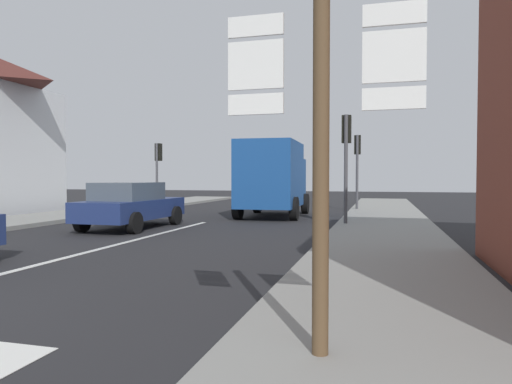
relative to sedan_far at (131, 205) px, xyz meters
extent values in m
plane|color=#232326|center=(1.56, 0.40, -0.76)|extent=(80.00, 80.00, 0.00)
cube|color=gray|center=(7.84, -1.60, -0.69)|extent=(3.08, 44.00, 0.14)
cube|color=silver|center=(1.56, -3.60, -0.75)|extent=(0.16, 12.00, 0.01)
cube|color=silver|center=(-10.88, 6.71, -0.41)|extent=(4.59, 1.20, 0.70)
cube|color=navy|center=(0.00, 0.07, -0.14)|extent=(1.78, 4.21, 0.60)
cube|color=#47515B|center=(0.00, -0.18, 0.43)|extent=(1.56, 2.11, 0.55)
cylinder|color=black|center=(-0.87, 1.42, -0.44)|extent=(0.22, 0.64, 0.64)
cylinder|color=black|center=(0.88, 1.41, -0.44)|extent=(0.22, 0.64, 0.64)
cylinder|color=black|center=(-0.88, -1.28, -0.44)|extent=(0.22, 0.64, 0.64)
cylinder|color=black|center=(0.87, -1.29, -0.44)|extent=(0.22, 0.64, 0.64)
cube|color=#19478C|center=(3.41, 4.90, 0.99)|extent=(2.34, 3.78, 2.60)
cube|color=#19478C|center=(3.32, 7.40, 0.69)|extent=(2.14, 1.38, 2.00)
cube|color=#47515B|center=(3.32, 7.45, 1.49)|extent=(1.76, 0.17, 0.70)
cylinder|color=black|center=(2.22, 7.31, -0.31)|extent=(0.31, 0.91, 0.90)
cylinder|color=black|center=(4.42, 7.39, -0.31)|extent=(0.31, 0.91, 0.90)
cylinder|color=black|center=(2.35, 3.91, -0.31)|extent=(0.31, 0.91, 0.90)
cylinder|color=black|center=(4.55, 4.00, -0.31)|extent=(0.31, 0.91, 0.90)
cylinder|color=brown|center=(7.24, -9.33, 0.84)|extent=(0.14, 0.14, 3.20)
cube|color=white|center=(6.66, -9.28, 2.20)|extent=(0.50, 0.03, 0.18)
cube|color=black|center=(6.66, -9.27, 2.20)|extent=(0.43, 0.01, 0.13)
cube|color=white|center=(6.66, -9.28, 1.86)|extent=(0.50, 0.03, 0.42)
cube|color=black|center=(6.66, -9.27, 1.86)|extent=(0.43, 0.01, 0.32)
cube|color=white|center=(6.66, -9.28, 1.52)|extent=(0.50, 0.03, 0.18)
cube|color=black|center=(6.66, -9.27, 1.52)|extent=(0.43, 0.01, 0.13)
cube|color=white|center=(7.82, -9.28, 2.20)|extent=(0.50, 0.03, 0.18)
cube|color=black|center=(7.82, -9.27, 2.20)|extent=(0.43, 0.01, 0.13)
cube|color=white|center=(7.82, -9.28, 1.86)|extent=(0.50, 0.03, 0.42)
cube|color=black|center=(7.82, -9.27, 1.86)|extent=(0.43, 0.01, 0.32)
cube|color=white|center=(7.82, -9.28, 1.52)|extent=(0.50, 0.03, 0.18)
cube|color=black|center=(7.82, -9.27, 1.52)|extent=(0.43, 0.01, 0.13)
cylinder|color=#47474C|center=(-3.49, 8.57, 0.93)|extent=(0.12, 0.12, 3.38)
cube|color=black|center=(-3.49, 8.77, 2.17)|extent=(0.30, 0.28, 0.90)
sphere|color=red|center=(-3.49, 8.91, 2.44)|extent=(0.18, 0.18, 0.18)
sphere|color=#3C2303|center=(-3.49, 8.91, 2.16)|extent=(0.18, 0.18, 0.18)
sphere|color=black|center=(-3.49, 8.91, 1.88)|extent=(0.18, 0.18, 0.18)
cylinder|color=#47474C|center=(6.60, 2.06, 1.07)|extent=(0.12, 0.12, 3.66)
cube|color=black|center=(6.60, 2.26, 2.45)|extent=(0.30, 0.28, 0.90)
sphere|color=red|center=(6.60, 2.40, 2.72)|extent=(0.18, 0.18, 0.18)
sphere|color=#3C2303|center=(6.60, 2.40, 2.44)|extent=(0.18, 0.18, 0.18)
sphere|color=black|center=(6.60, 2.40, 2.16)|extent=(0.18, 0.18, 0.18)
cylinder|color=#47474C|center=(6.60, 9.13, 1.05)|extent=(0.12, 0.12, 3.62)
cube|color=black|center=(6.60, 9.33, 2.41)|extent=(0.30, 0.28, 0.90)
sphere|color=red|center=(6.60, 9.47, 2.68)|extent=(0.18, 0.18, 0.18)
sphere|color=#3C2303|center=(6.60, 9.47, 2.40)|extent=(0.18, 0.18, 0.18)
sphere|color=black|center=(6.60, 9.47, 2.12)|extent=(0.18, 0.18, 0.18)
camera|label=1|loc=(7.73, -13.23, 0.88)|focal=32.61mm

